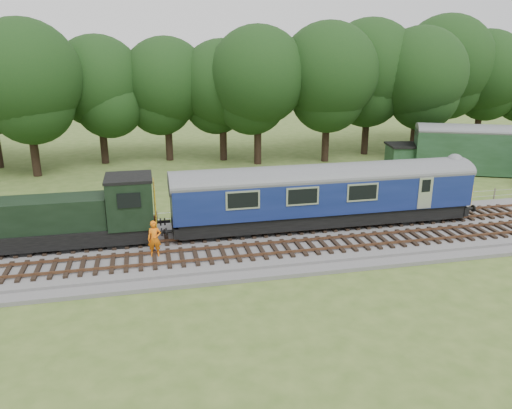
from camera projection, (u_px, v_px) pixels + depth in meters
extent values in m
plane|color=#3D5720|center=(268.00, 245.00, 28.24)|extent=(120.00, 120.00, 0.00)
cube|color=#4C4C4F|center=(268.00, 242.00, 28.19)|extent=(70.00, 7.00, 0.35)
cube|color=brown|center=(265.00, 233.00, 28.73)|extent=(66.50, 0.07, 0.14)
cube|color=brown|center=(259.00, 224.00, 30.06)|extent=(66.50, 0.07, 0.14)
cube|color=brown|center=(278.00, 253.00, 25.94)|extent=(66.50, 0.07, 0.14)
cube|color=brown|center=(272.00, 243.00, 27.27)|extent=(66.50, 0.07, 0.14)
cube|color=black|center=(323.00, 215.00, 30.01)|extent=(17.46, 2.52, 0.85)
cube|color=#0D1A48|center=(324.00, 192.00, 29.58)|extent=(18.00, 2.80, 2.05)
cube|color=yellow|center=(459.00, 189.00, 31.57)|extent=(0.06, 2.74, 1.30)
cube|color=black|center=(413.00, 211.00, 31.32)|extent=(2.60, 2.00, 0.55)
cube|color=black|center=(225.00, 225.00, 28.82)|extent=(2.60, 2.00, 0.55)
cube|color=black|center=(72.00, 234.00, 27.03)|extent=(8.73, 2.39, 0.85)
cube|color=black|center=(45.00, 214.00, 26.40)|extent=(6.30, 2.08, 1.70)
cube|color=black|center=(130.00, 201.00, 27.20)|extent=(2.40, 2.55, 2.60)
cube|color=#AD1D0D|center=(154.00, 227.00, 27.93)|extent=(0.25, 2.60, 0.55)
cube|color=yellow|center=(155.00, 203.00, 27.53)|extent=(0.06, 2.55, 2.30)
imported|color=orange|center=(154.00, 239.00, 25.62)|extent=(0.72, 0.50, 1.90)
cube|color=black|center=(403.00, 158.00, 45.19)|extent=(3.06, 3.06, 2.20)
cube|color=black|center=(404.00, 145.00, 44.83)|extent=(3.37, 3.37, 0.18)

